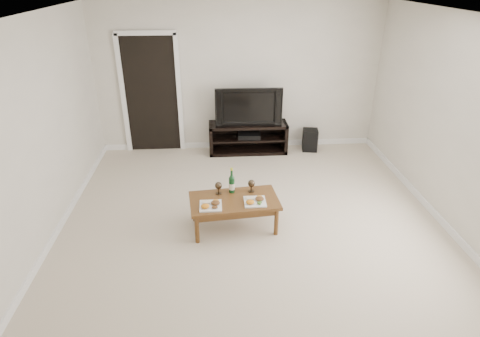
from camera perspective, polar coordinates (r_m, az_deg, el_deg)
name	(u,v)px	position (r m, az deg, el deg)	size (l,w,h in m)	color
floor	(253,230)	(5.25, 1.89, -8.70)	(5.50, 5.50, 0.00)	beige
back_wall	(239,78)	(7.26, -0.17, 12.72)	(5.00, 0.04, 2.60)	silver
ceiling	(257,14)	(4.31, 2.44, 21.09)	(5.00, 5.50, 0.04)	white
doorway	(152,96)	(7.36, -12.46, 10.09)	(0.90, 0.02, 2.05)	black
media_console	(248,138)	(7.33, 1.14, 4.41)	(1.41, 0.45, 0.55)	black
television	(248,105)	(7.12, 1.19, 8.97)	(1.17, 0.15, 0.67)	black
av_receiver	(249,135)	(7.30, 1.33, 4.75)	(0.40, 0.30, 0.08)	black
subwoofer	(310,140)	(7.54, 9.92, 4.03)	(0.27, 0.27, 0.40)	black
coffee_table	(234,213)	(5.18, -0.83, -6.41)	(1.11, 0.61, 0.42)	brown
plate_left	(211,204)	(4.92, -4.21, -5.07)	(0.27, 0.27, 0.07)	white
plate_right	(255,200)	(4.99, 2.14, -4.50)	(0.27, 0.27, 0.07)	white
wine_bottle	(232,180)	(5.15, -1.19, -1.67)	(0.07, 0.07, 0.35)	#0F3919
goblet_left	(218,188)	(5.16, -3.08, -2.80)	(0.09, 0.09, 0.17)	#382C1E
goblet_right	(251,186)	(5.20, 1.63, -2.48)	(0.09, 0.09, 0.17)	#382C1E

